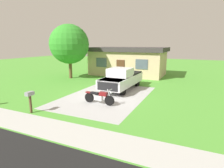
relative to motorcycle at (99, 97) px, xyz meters
The scene contains 8 objects.
ground_plane 1.94m from the motorcycle, 102.19° to the left, with size 80.00×80.00×0.00m, color #4D9833.
driveway_pad 1.93m from the motorcycle, 102.19° to the left, with size 5.66×8.73×0.01m, color #A7A7A7.
sidewalk_strip 4.21m from the motorcycle, 95.44° to the right, with size 36.00×1.80×0.01m, color #B0B0AB.
motorcycle is the anchor object (origin of this frame).
pickup_truck 4.59m from the motorcycle, 91.96° to the left, with size 2.15×5.68×1.90m.
mailbox 4.20m from the motorcycle, 132.47° to the right, with size 0.26×0.48×1.26m.
shade_tree 10.92m from the motorcycle, 137.03° to the left, with size 4.42×4.42×6.10m.
neighbor_house 12.54m from the motorcycle, 101.07° to the left, with size 9.60×5.60×3.50m.
Camera 1 is at (6.03, -12.19, 3.90)m, focal length 29.66 mm.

